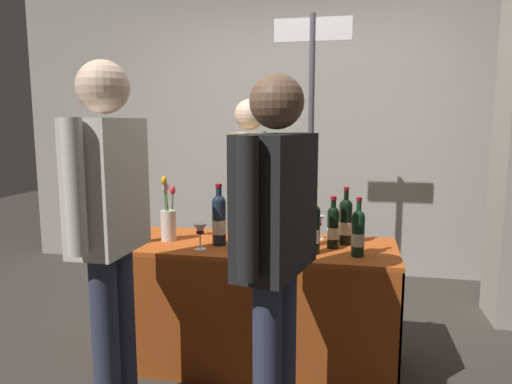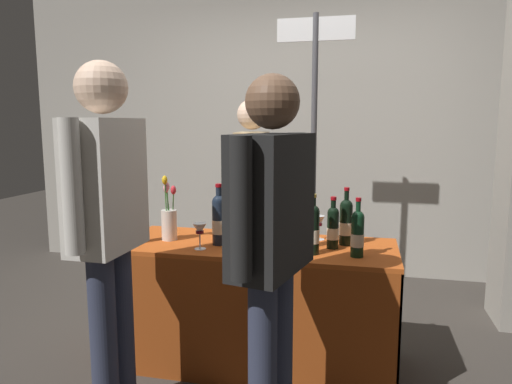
{
  "view_description": "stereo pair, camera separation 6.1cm",
  "coord_description": "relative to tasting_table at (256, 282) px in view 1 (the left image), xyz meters",
  "views": [
    {
      "loc": [
        0.53,
        -2.55,
        1.41
      ],
      "look_at": [
        0.0,
        0.0,
        1.02
      ],
      "focal_mm": 32.77,
      "sensor_mm": 36.0,
      "label": 1
    },
    {
      "loc": [
        0.59,
        -2.54,
        1.41
      ],
      "look_at": [
        0.0,
        0.0,
        1.02
      ],
      "focal_mm": 32.77,
      "sensor_mm": 36.0,
      "label": 2
    }
  ],
  "objects": [
    {
      "name": "wine_glass_mid",
      "position": [
        -0.27,
        -0.18,
        0.34
      ],
      "size": [
        0.08,
        0.08,
        0.15
      ],
      "color": "silver",
      "rests_on": "tasting_table"
    },
    {
      "name": "taster_foreground_left",
      "position": [
        -0.53,
        -0.68,
        0.51
      ],
      "size": [
        0.23,
        0.56,
        1.67
      ],
      "rotation": [
        0.0,
        0.0,
        1.55
      ],
      "color": "#2D3347",
      "rests_on": "ground_plane"
    },
    {
      "name": "tasting_table",
      "position": [
        0.0,
        0.0,
        0.0
      ],
      "size": [
        1.58,
        0.61,
        0.72
      ],
      "color": "#B74C19",
      "rests_on": "ground_plane"
    },
    {
      "name": "display_bottle_2",
      "position": [
        -0.68,
        -0.14,
        0.37
      ],
      "size": [
        0.07,
        0.07,
        0.34
      ],
      "color": "black",
      "rests_on": "tasting_table"
    },
    {
      "name": "display_bottle_3",
      "position": [
        0.5,
        0.1,
        0.36
      ],
      "size": [
        0.07,
        0.07,
        0.33
      ],
      "color": "black",
      "rests_on": "tasting_table"
    },
    {
      "name": "wine_glass_near_vendor",
      "position": [
        0.34,
        0.18,
        0.33
      ],
      "size": [
        0.07,
        0.07,
        0.14
      ],
      "color": "silver",
      "rests_on": "tasting_table"
    },
    {
      "name": "featured_wine_bottle",
      "position": [
        0.57,
        -0.14,
        0.36
      ],
      "size": [
        0.07,
        0.07,
        0.31
      ],
      "color": "black",
      "rests_on": "tasting_table"
    },
    {
      "name": "display_bottle_4",
      "position": [
        -0.07,
        -0.03,
        0.37
      ],
      "size": [
        0.07,
        0.07,
        0.34
      ],
      "color": "#192333",
      "rests_on": "tasting_table"
    },
    {
      "name": "display_bottle_5",
      "position": [
        -0.2,
        -0.06,
        0.38
      ],
      "size": [
        0.08,
        0.08,
        0.35
      ],
      "color": "#192333",
      "rests_on": "tasting_table"
    },
    {
      "name": "booth_signpost",
      "position": [
        0.22,
        0.97,
        0.86
      ],
      "size": [
        0.56,
        0.04,
        2.19
      ],
      "color": "#47474C",
      "rests_on": "ground_plane"
    },
    {
      "name": "back_partition",
      "position": [
        0.0,
        1.88,
        0.87
      ],
      "size": [
        5.52,
        0.12,
        2.73
      ],
      "primitive_type": "cube",
      "color": "#9E998E",
      "rests_on": "ground_plane"
    },
    {
      "name": "wine_glass_near_taster",
      "position": [
        0.11,
        0.05,
        0.32
      ],
      "size": [
        0.07,
        0.07,
        0.13
      ],
      "color": "silver",
      "rests_on": "tasting_table"
    },
    {
      "name": "vendor_presenter",
      "position": [
        -0.2,
        0.73,
        0.45
      ],
      "size": [
        0.25,
        0.57,
        1.58
      ],
      "rotation": [
        0.0,
        0.0,
        -1.47
      ],
      "color": "#4C4233",
      "rests_on": "ground_plane"
    },
    {
      "name": "flower_vase",
      "position": [
        -0.52,
        -0.03,
        0.35
      ],
      "size": [
        0.09,
        0.09,
        0.38
      ],
      "color": "silver",
      "rests_on": "tasting_table"
    },
    {
      "name": "taster_foreground_right",
      "position": [
        0.23,
        -0.7,
        0.47
      ],
      "size": [
        0.3,
        0.62,
        1.6
      ],
      "rotation": [
        0.0,
        0.0,
        1.35
      ],
      "color": "#2D3347",
      "rests_on": "ground_plane"
    },
    {
      "name": "display_bottle_6",
      "position": [
        0.28,
        -0.02,
        0.37
      ],
      "size": [
        0.07,
        0.07,
        0.33
      ],
      "color": "#38230F",
      "rests_on": "tasting_table"
    },
    {
      "name": "ground_plane",
      "position": [
        0.0,
        0.0,
        -0.49
      ],
      "size": [
        12.0,
        12.0,
        0.0
      ],
      "primitive_type": "plane",
      "color": "#38332D"
    },
    {
      "name": "display_bottle_1",
      "position": [
        0.43,
        -0.0,
        0.35
      ],
      "size": [
        0.07,
        0.07,
        0.29
      ],
      "color": "black",
      "rests_on": "tasting_table"
    },
    {
      "name": "display_bottle_0",
      "position": [
        0.34,
        -0.14,
        0.37
      ],
      "size": [
        0.07,
        0.07,
        0.32
      ],
      "color": "black",
      "rests_on": "tasting_table"
    }
  ]
}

